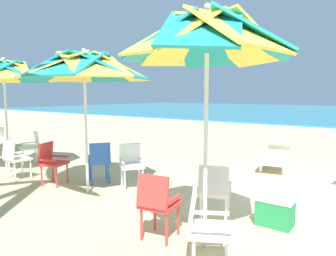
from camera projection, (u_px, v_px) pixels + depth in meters
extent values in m
plane|color=#D3B784|center=(302.00, 198.00, 5.54)|extent=(80.00, 80.00, 0.00)
cylinder|color=silver|center=(206.00, 153.00, 3.65)|extent=(0.05, 0.05, 2.30)
cube|color=teal|center=(251.00, 35.00, 3.39)|extent=(1.10, 1.03, 0.56)
cube|color=#EFDB4C|center=(239.00, 41.00, 3.75)|extent=(1.05, 1.06, 0.56)
cube|color=teal|center=(211.00, 43.00, 3.97)|extent=(1.03, 1.10, 0.56)
cube|color=#EFDB4C|center=(183.00, 43.00, 3.91)|extent=(1.06, 1.05, 0.56)
cube|color=teal|center=(165.00, 38.00, 3.62)|extent=(1.10, 1.03, 0.56)
cube|color=#EFDB4C|center=(171.00, 32.00, 3.25)|extent=(1.05, 1.06, 0.56)
cube|color=teal|center=(202.00, 28.00, 3.04)|extent=(1.03, 1.10, 0.56)
cube|color=#EFDB4C|center=(238.00, 29.00, 3.09)|extent=(1.06, 1.05, 0.56)
sphere|color=silver|center=(207.00, 7.00, 3.47)|extent=(0.08, 0.08, 0.08)
cube|color=white|center=(215.00, 192.00, 4.50)|extent=(0.56, 0.56, 0.05)
cube|color=white|center=(213.00, 180.00, 4.28)|extent=(0.43, 0.23, 0.40)
cube|color=white|center=(201.00, 183.00, 4.54)|extent=(0.17, 0.39, 0.03)
cube|color=white|center=(229.00, 185.00, 4.43)|extent=(0.17, 0.39, 0.03)
cylinder|color=white|center=(205.00, 202.00, 4.74)|extent=(0.04, 0.04, 0.41)
cylinder|color=white|center=(228.00, 204.00, 4.64)|extent=(0.04, 0.04, 0.41)
cylinder|color=white|center=(201.00, 210.00, 4.40)|extent=(0.04, 0.04, 0.41)
cylinder|color=white|center=(226.00, 213.00, 4.31)|extent=(0.04, 0.04, 0.41)
cube|color=white|center=(211.00, 230.00, 3.22)|extent=(0.60, 0.60, 0.05)
cube|color=white|center=(192.00, 209.00, 3.22)|extent=(0.29, 0.41, 0.40)
cube|color=white|center=(211.00, 213.00, 3.41)|extent=(0.36, 0.23, 0.03)
cube|color=white|center=(212.00, 228.00, 3.01)|extent=(0.36, 0.23, 0.03)
cylinder|color=white|center=(227.00, 244.00, 3.40)|extent=(0.04, 0.04, 0.41)
cylinder|color=white|center=(194.00, 243.00, 3.44)|extent=(0.04, 0.04, 0.41)
cube|color=red|center=(160.00, 204.00, 3.98)|extent=(0.51, 0.51, 0.05)
cube|color=red|center=(153.00, 192.00, 3.78)|extent=(0.43, 0.17, 0.40)
cube|color=red|center=(147.00, 194.00, 4.06)|extent=(0.11, 0.40, 0.03)
cube|color=red|center=(174.00, 198.00, 3.88)|extent=(0.11, 0.40, 0.03)
cylinder|color=red|center=(155.00, 215.00, 4.24)|extent=(0.04, 0.04, 0.41)
cylinder|color=red|center=(178.00, 219.00, 4.09)|extent=(0.04, 0.04, 0.41)
cylinder|color=red|center=(141.00, 224.00, 3.93)|extent=(0.04, 0.04, 0.41)
cylinder|color=red|center=(166.00, 230.00, 3.77)|extent=(0.04, 0.04, 0.41)
cylinder|color=silver|center=(86.00, 135.00, 5.73)|extent=(0.05, 0.05, 2.19)
cube|color=teal|center=(114.00, 66.00, 5.46)|extent=(1.33, 1.26, 0.49)
cube|color=#EFDB4C|center=(114.00, 68.00, 5.89)|extent=(1.26, 1.34, 0.49)
cube|color=teal|center=(99.00, 69.00, 6.15)|extent=(1.26, 1.33, 0.49)
cube|color=#EFDB4C|center=(76.00, 69.00, 6.08)|extent=(1.34, 1.26, 0.49)
cube|color=teal|center=(56.00, 67.00, 5.73)|extent=(1.33, 1.26, 0.49)
cube|color=#EFDB4C|center=(51.00, 65.00, 5.30)|extent=(1.26, 1.34, 0.49)
cube|color=teal|center=(67.00, 63.00, 5.04)|extent=(1.26, 1.33, 0.49)
cube|color=#EFDB4C|center=(95.00, 64.00, 5.11)|extent=(1.34, 1.26, 0.49)
sphere|color=silver|center=(84.00, 50.00, 5.57)|extent=(0.08, 0.08, 0.08)
cube|color=white|center=(132.00, 166.00, 6.11)|extent=(0.62, 0.62, 0.05)
cube|color=white|center=(130.00, 153.00, 6.28)|extent=(0.33, 0.39, 0.40)
cube|color=white|center=(142.00, 160.00, 6.16)|extent=(0.34, 0.27, 0.03)
cube|color=white|center=(122.00, 161.00, 6.04)|extent=(0.34, 0.27, 0.03)
cylinder|color=white|center=(143.00, 179.00, 6.02)|extent=(0.04, 0.04, 0.41)
cylinder|color=white|center=(125.00, 181.00, 5.92)|extent=(0.04, 0.04, 0.41)
cylinder|color=white|center=(139.00, 175.00, 6.36)|extent=(0.04, 0.04, 0.41)
cylinder|color=white|center=(122.00, 176.00, 6.25)|extent=(0.04, 0.04, 0.41)
cube|color=red|center=(54.00, 164.00, 6.34)|extent=(0.56, 0.56, 0.05)
cube|color=red|center=(45.00, 152.00, 6.37)|extent=(0.23, 0.43, 0.40)
cube|color=red|center=(60.00, 156.00, 6.52)|extent=(0.39, 0.17, 0.03)
cube|color=red|center=(48.00, 160.00, 6.14)|extent=(0.39, 0.17, 0.03)
cylinder|color=red|center=(67.00, 173.00, 6.48)|extent=(0.04, 0.04, 0.41)
cylinder|color=red|center=(57.00, 178.00, 6.15)|extent=(0.04, 0.04, 0.41)
cylinder|color=red|center=(53.00, 172.00, 6.58)|extent=(0.04, 0.04, 0.41)
cylinder|color=red|center=(42.00, 176.00, 6.25)|extent=(0.04, 0.04, 0.41)
cube|color=blue|center=(99.00, 162.00, 6.52)|extent=(0.61, 0.61, 0.05)
cube|color=blue|center=(100.00, 153.00, 6.31)|extent=(0.32, 0.40, 0.40)
cube|color=blue|center=(89.00, 157.00, 6.44)|extent=(0.35, 0.26, 0.03)
cube|color=blue|center=(109.00, 156.00, 6.57)|extent=(0.35, 0.26, 0.03)
cylinder|color=blue|center=(90.00, 171.00, 6.65)|extent=(0.04, 0.04, 0.41)
cylinder|color=blue|center=(106.00, 170.00, 6.77)|extent=(0.04, 0.04, 0.41)
cylinder|color=blue|center=(92.00, 175.00, 6.32)|extent=(0.04, 0.04, 0.41)
cylinder|color=blue|center=(109.00, 174.00, 6.44)|extent=(0.04, 0.04, 0.41)
cylinder|color=silver|center=(7.00, 125.00, 7.29)|extent=(0.05, 0.05, 2.24)
cube|color=teal|center=(25.00, 71.00, 7.03)|extent=(1.32, 1.25, 0.47)
cube|color=#EFDB4C|center=(30.00, 72.00, 7.45)|extent=(1.25, 1.33, 0.47)
cube|color=teal|center=(21.00, 73.00, 7.71)|extent=(1.25, 1.32, 0.47)
cube|color=#EFDB4C|center=(2.00, 73.00, 7.64)|extent=(1.33, 1.25, 0.47)
cube|color=#EFDB4C|center=(6.00, 69.00, 6.68)|extent=(1.33, 1.25, 0.47)
sphere|color=silver|center=(3.00, 59.00, 7.13)|extent=(0.08, 0.08, 0.08)
cube|color=white|center=(29.00, 148.00, 8.19)|extent=(0.57, 0.57, 0.05)
cube|color=white|center=(37.00, 139.00, 8.27)|extent=(0.42, 0.24, 0.40)
cube|color=white|center=(30.00, 145.00, 8.01)|extent=(0.18, 0.38, 0.03)
cube|color=white|center=(28.00, 143.00, 8.35)|extent=(0.18, 0.38, 0.03)
cylinder|color=white|center=(23.00, 158.00, 7.98)|extent=(0.04, 0.04, 0.41)
cylinder|color=white|center=(21.00, 156.00, 8.27)|extent=(0.04, 0.04, 0.41)
cylinder|color=white|center=(38.00, 157.00, 8.16)|extent=(0.04, 0.04, 0.41)
cylinder|color=white|center=(36.00, 155.00, 8.46)|extent=(0.04, 0.04, 0.41)
cube|color=white|center=(18.00, 159.00, 6.78)|extent=(0.44, 0.44, 0.05)
cube|color=white|center=(8.00, 150.00, 6.60)|extent=(0.42, 0.10, 0.40)
cube|color=white|center=(13.00, 153.00, 6.89)|extent=(0.04, 0.40, 0.03)
cube|color=white|center=(23.00, 155.00, 6.65)|extent=(0.04, 0.40, 0.03)
cylinder|color=white|center=(22.00, 167.00, 7.05)|extent=(0.04, 0.04, 0.41)
cylinder|color=white|center=(31.00, 169.00, 6.84)|extent=(0.04, 0.04, 0.41)
cylinder|color=white|center=(7.00, 170.00, 6.77)|extent=(0.04, 0.04, 0.41)
cylinder|color=white|center=(15.00, 172.00, 6.56)|extent=(0.04, 0.04, 0.41)
cube|color=white|center=(1.00, 142.00, 9.14)|extent=(0.46, 0.46, 0.05)
cube|color=white|center=(7.00, 138.00, 9.29)|extent=(0.40, 0.06, 0.03)
cylinder|color=white|center=(11.00, 150.00, 9.22)|extent=(0.04, 0.04, 0.41)
cylinder|color=white|center=(4.00, 149.00, 9.41)|extent=(0.04, 0.04, 0.41)
cube|color=white|center=(275.00, 158.00, 7.83)|extent=(0.97, 1.79, 0.06)
cube|color=white|center=(279.00, 145.00, 8.76)|extent=(0.69, 0.59, 0.36)
cube|color=white|center=(284.00, 170.00, 7.16)|extent=(0.06, 0.06, 0.22)
cube|color=white|center=(261.00, 168.00, 7.37)|extent=(0.06, 0.06, 0.22)
cube|color=white|center=(287.00, 160.00, 8.31)|extent=(0.06, 0.06, 0.22)
cube|color=white|center=(267.00, 158.00, 8.53)|extent=(0.06, 0.06, 0.22)
cube|color=#238C4C|center=(275.00, 213.00, 4.38)|extent=(0.48, 0.32, 0.36)
cube|color=white|center=(275.00, 199.00, 4.36)|extent=(0.50, 0.34, 0.04)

